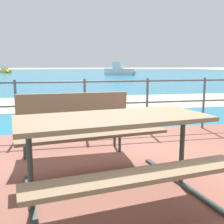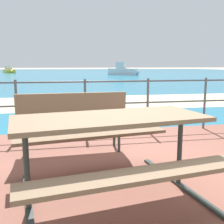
% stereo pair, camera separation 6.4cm
% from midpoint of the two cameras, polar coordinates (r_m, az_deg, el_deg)
% --- Properties ---
extents(ground_plane, '(240.00, 240.00, 0.00)m').
position_cam_midpoint_polar(ground_plane, '(3.00, 11.05, -16.28)').
color(ground_plane, beige).
extents(patio_paving, '(6.40, 5.20, 0.06)m').
position_cam_midpoint_polar(patio_paving, '(2.98, 11.07, -15.76)').
color(patio_paving, brown).
rests_on(patio_paving, ground).
extents(sea_water, '(90.00, 90.00, 0.01)m').
position_cam_midpoint_polar(sea_water, '(42.50, -10.76, 7.98)').
color(sea_water, teal).
rests_on(sea_water, ground).
extents(beach_strip, '(54.05, 4.50, 0.01)m').
position_cam_midpoint_polar(beach_strip, '(9.61, -5.49, 2.05)').
color(beach_strip, beige).
rests_on(beach_strip, ground).
extents(picnic_table, '(1.95, 1.72, 0.79)m').
position_cam_midpoint_polar(picnic_table, '(2.52, -0.33, -5.07)').
color(picnic_table, '#7A6047').
rests_on(picnic_table, patio_paving).
extents(park_bench, '(1.49, 0.47, 0.89)m').
position_cam_midpoint_polar(park_bench, '(3.81, -8.72, -1.05)').
color(park_bench, '#7A6047').
rests_on(park_bench, patio_paving).
extents(railing_fence, '(5.94, 0.04, 1.01)m').
position_cam_midpoint_polar(railing_fence, '(4.97, 0.66, 2.74)').
color(railing_fence, '#4C5156').
rests_on(railing_fence, patio_paving).
extents(boat_near, '(3.99, 3.71, 1.67)m').
position_cam_midpoint_polar(boat_near, '(35.71, 1.67, 8.71)').
color(boat_near, silver).
rests_on(boat_near, sea_water).
extents(boat_mid, '(2.62, 4.35, 1.20)m').
position_cam_midpoint_polar(boat_mid, '(49.13, -21.71, 8.14)').
color(boat_mid, yellow).
rests_on(boat_mid, sea_water).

